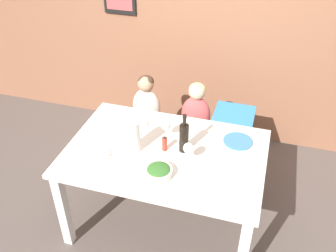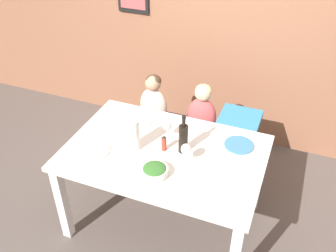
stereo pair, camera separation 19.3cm
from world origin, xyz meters
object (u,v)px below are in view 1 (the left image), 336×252
person_child_center (196,108)px  wine_glass_near (188,149)px  salad_bowl_large (159,171)px  dinner_plate_front_left (95,155)px  chair_far_left (147,128)px  chair_far_center (195,136)px  wine_bottle (184,137)px  dinner_plate_back_left (135,123)px  chair_right_highchair (232,127)px  person_child_left (146,100)px  wine_glass_far (166,125)px  dinner_plate_back_right (238,141)px  paper_towel_roll (133,136)px

person_child_center → wine_glass_near: 0.83m
salad_bowl_large → dinner_plate_front_left: size_ratio=0.84×
chair_far_left → salad_bowl_large: size_ratio=2.32×
chair_far_center → wine_bottle: size_ratio=1.39×
chair_far_left → wine_bottle: bearing=-51.9°
chair_far_left → dinner_plate_back_left: size_ratio=1.96×
chair_right_highchair → dinner_plate_back_left: 0.91m
person_child_left → salad_bowl_large: (0.44, -1.00, 0.10)m
person_child_left → wine_bottle: 0.89m
wine_bottle → dinner_plate_front_left: wine_bottle is taller
dinner_plate_back_left → wine_glass_near: bearing=-32.2°
wine_glass_far → dinner_plate_back_right: size_ratio=0.73×
chair_far_left → wine_glass_near: 1.12m
salad_bowl_large → chair_far_center: bearing=88.1°
wine_glass_far → salad_bowl_large: 0.43m
chair_far_left → wine_bottle: size_ratio=1.39×
salad_bowl_large → dinner_plate_back_right: salad_bowl_large is taller
person_child_left → salad_bowl_large: bearing=-66.1°
chair_far_center → wine_glass_near: 0.95m
wine_glass_far → wine_glass_near: bearing=-43.7°
wine_glass_near → wine_glass_far: same height
paper_towel_roll → wine_glass_far: paper_towel_roll is taller
person_child_left → person_child_center: (0.48, 0.00, 0.00)m
chair_far_center → salad_bowl_large: (-0.03, -1.00, 0.42)m
chair_right_highchair → wine_glass_near: wine_glass_near is taller
chair_right_highchair → wine_bottle: size_ratio=2.20×
wine_glass_near → wine_glass_far: bearing=136.3°
chair_far_center → wine_glass_far: bearing=-100.6°
chair_right_highchair → wine_bottle: (-0.28, -0.69, 0.33)m
dinner_plate_back_right → person_child_center: bearing=132.9°
wine_glass_near → wine_glass_far: 0.32m
wine_bottle → dinner_plate_front_left: 0.67m
person_child_center → dinner_plate_front_left: person_child_center is taller
chair_right_highchair → salad_bowl_large: size_ratio=3.68×
person_child_center → wine_glass_near: person_child_center is taller
person_child_center → chair_far_left: bearing=-179.9°
person_child_center → paper_towel_roll: bearing=-110.5°
chair_right_highchair → dinner_plate_back_left: (-0.76, -0.46, 0.21)m
dinner_plate_back_right → salad_bowl_large: bearing=-131.4°
salad_bowl_large → dinner_plate_back_right: (0.47, 0.53, -0.03)m
chair_right_highchair → salad_bowl_large: 1.10m
wine_bottle → paper_towel_roll: wine_bottle is taller
paper_towel_roll → dinner_plate_front_left: size_ratio=1.13×
person_child_left → wine_glass_near: (0.60, -0.80, 0.18)m
chair_far_center → dinner_plate_back_right: bearing=-47.1°
chair_far_center → wine_bottle: bearing=-84.9°
chair_right_highchair → paper_towel_roll: size_ratio=2.75×
dinner_plate_back_right → wine_glass_far: bearing=-168.5°
dinner_plate_back_left → chair_far_left: bearing=97.7°
paper_towel_roll → wine_bottle: bearing=16.5°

